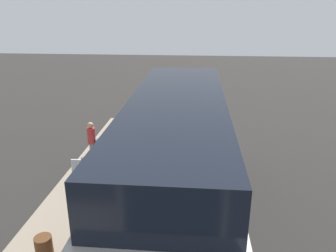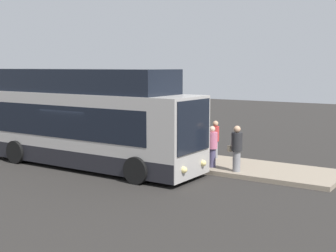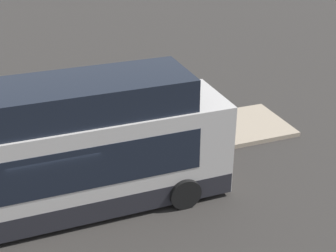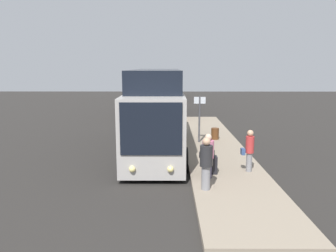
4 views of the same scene
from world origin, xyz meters
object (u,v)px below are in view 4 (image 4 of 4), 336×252
(passenger_waiting, at_px, (249,149))
(suitcase, at_px, (214,165))
(sign_post, at_px, (199,114))
(bus_lead, at_px, (157,115))
(bus_third, at_px, (165,87))
(bus_second, at_px, (162,95))
(trash_bin, at_px, (215,134))
(passenger_with_bags, at_px, (206,162))
(passenger_boarding, at_px, (208,155))

(passenger_waiting, xyz_separation_m, suitcase, (0.27, -1.41, -0.57))
(sign_post, bearing_deg, bus_lead, -66.03)
(bus_lead, height_order, bus_third, bus_lead)
(bus_second, bearing_deg, bus_third, -180.00)
(passenger_waiting, bearing_deg, trash_bin, 4.37)
(bus_lead, bearing_deg, bus_second, 180.00)
(passenger_waiting, distance_m, trash_bin, 5.90)
(suitcase, bearing_deg, trash_bin, 171.93)
(suitcase, distance_m, trash_bin, 6.18)
(trash_bin, bearing_deg, passenger_with_bags, -10.02)
(passenger_waiting, xyz_separation_m, sign_post, (-5.15, -1.52, 0.63))
(passenger_waiting, relative_size, sign_post, 0.66)
(sign_post, height_order, trash_bin, sign_post)
(passenger_boarding, distance_m, trash_bin, 6.73)
(bus_third, distance_m, passenger_boarding, 32.87)
(bus_third, bearing_deg, bus_lead, 0.00)
(bus_lead, relative_size, trash_bin, 16.05)
(sign_post, bearing_deg, passenger_with_bags, -3.23)
(bus_third, xyz_separation_m, passenger_waiting, (32.05, 3.82, -0.43))
(passenger_boarding, relative_size, trash_bin, 2.60)
(passenger_boarding, relative_size, sign_post, 0.66)
(bus_third, bearing_deg, sign_post, 4.89)
(passenger_boarding, height_order, passenger_waiting, passenger_boarding)
(bus_third, bearing_deg, passenger_with_bags, 3.20)
(bus_lead, distance_m, passenger_with_bags, 6.41)
(bus_second, bearing_deg, passenger_boarding, 6.66)
(passenger_boarding, bearing_deg, passenger_with_bags, -126.62)
(bus_third, distance_m, passenger_waiting, 32.28)
(bus_second, xyz_separation_m, trash_bin, (11.33, 3.28, -1.23))
(sign_post, bearing_deg, suitcase, 1.15)
(bus_third, distance_m, suitcase, 32.42)
(passenger_with_bags, height_order, suitcase, passenger_with_bags)
(bus_third, bearing_deg, trash_bin, 7.13)
(passenger_waiting, bearing_deg, passenger_boarding, 112.60)
(bus_lead, distance_m, trash_bin, 3.94)
(bus_second, bearing_deg, suitcase, 7.87)
(bus_third, xyz_separation_m, sign_post, (26.90, 2.30, 0.20))
(passenger_waiting, relative_size, passenger_with_bags, 0.93)
(sign_post, bearing_deg, bus_third, -175.11)
(bus_third, relative_size, passenger_boarding, 7.35)
(bus_lead, bearing_deg, sign_post, 113.97)
(passenger_boarding, height_order, passenger_with_bags, passenger_with_bags)
(suitcase, bearing_deg, bus_third, -175.73)
(bus_second, distance_m, suitcase, 17.65)
(bus_third, height_order, sign_post, bus_third)
(bus_lead, height_order, sign_post, bus_lead)
(bus_second, height_order, passenger_with_bags, bus_second)
(passenger_waiting, xyz_separation_m, trash_bin, (-5.85, -0.54, -0.60))
(passenger_waiting, distance_m, suitcase, 1.54)
(bus_lead, xyz_separation_m, bus_third, (-27.92, -0.00, -0.33))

